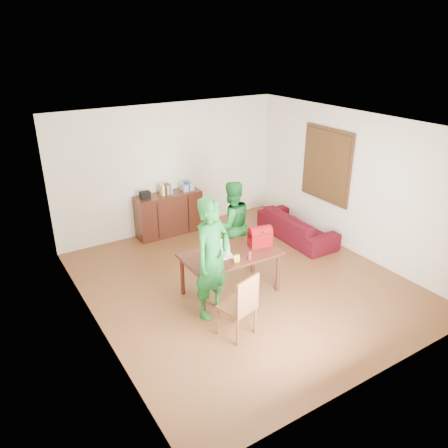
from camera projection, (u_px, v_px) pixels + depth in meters
room at (241, 209)px, 7.15m from camera, size 5.20×5.70×2.90m
table at (231, 258)px, 7.02m from camera, size 1.58×0.91×0.73m
chair at (237, 317)px, 6.15m from camera, size 0.54×0.53×0.98m
person_near at (212, 259)px, 6.37m from camera, size 0.80×0.66×1.88m
person_far at (231, 225)px, 7.83m from camera, size 0.83×0.67×1.62m
laptop at (222, 254)px, 6.85m from camera, size 0.36×0.29×0.22m
bananas at (237, 261)px, 6.68m from camera, size 0.16×0.12×0.05m
bottle at (250, 255)px, 6.76m from camera, size 0.06×0.06×0.16m
red_bag at (260, 238)px, 7.18m from camera, size 0.41×0.29×0.27m
sofa at (297, 226)px, 9.09m from camera, size 0.80×1.89×0.55m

